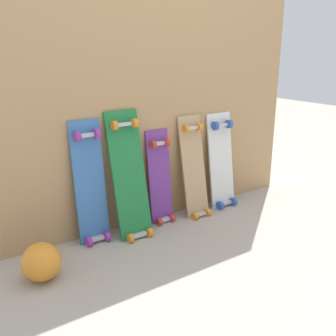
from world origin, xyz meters
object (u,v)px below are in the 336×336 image
(skateboard_blue, at_px, (91,188))
(skateboard_white, at_px, (221,164))
(rubber_ball, at_px, (41,262))
(skateboard_purple, at_px, (160,182))
(skateboard_natural, at_px, (194,171))
(skateboard_green, at_px, (130,180))

(skateboard_blue, height_order, skateboard_white, skateboard_blue)
(skateboard_blue, distance_m, rubber_ball, 0.55)
(skateboard_purple, xyz_separation_m, rubber_ball, (-0.93, -0.27, -0.19))
(skateboard_purple, distance_m, rubber_ball, 0.99)
(rubber_ball, bearing_deg, skateboard_natural, 11.02)
(skateboard_natural, distance_m, rubber_ball, 1.24)
(skateboard_blue, relative_size, skateboard_green, 0.95)
(skateboard_blue, distance_m, skateboard_green, 0.25)
(skateboard_blue, bearing_deg, rubber_ball, -147.04)
(rubber_ball, bearing_deg, skateboard_blue, 32.96)
(skateboard_blue, relative_size, skateboard_white, 1.07)
(skateboard_blue, xyz_separation_m, skateboard_purple, (0.52, 0.00, -0.06))
(skateboard_green, bearing_deg, rubber_ball, -162.11)
(skateboard_green, distance_m, skateboard_white, 0.82)
(skateboard_natural, bearing_deg, skateboard_white, 4.22)
(skateboard_green, xyz_separation_m, skateboard_purple, (0.27, 0.06, -0.08))
(skateboard_green, relative_size, rubber_ball, 4.22)
(rubber_ball, bearing_deg, skateboard_green, 17.89)
(skateboard_blue, xyz_separation_m, skateboard_white, (1.07, -0.01, -0.03))
(skateboard_purple, bearing_deg, rubber_ball, -163.82)
(skateboard_blue, xyz_separation_m, skateboard_natural, (0.79, -0.03, -0.03))
(skateboard_green, distance_m, skateboard_natural, 0.54)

